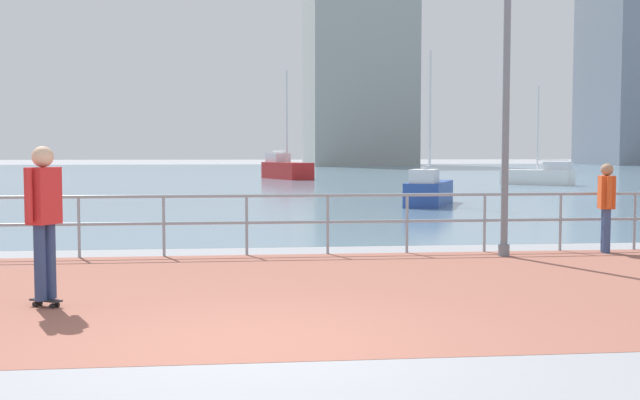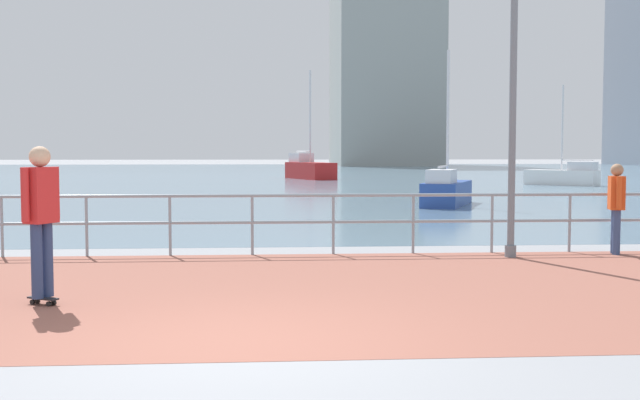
# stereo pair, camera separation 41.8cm
# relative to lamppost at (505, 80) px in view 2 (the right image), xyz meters

# --- Properties ---
(ground) EXTENTS (220.00, 220.00, 0.00)m
(ground) POSITION_rel_lamppost_xyz_m (-4.20, 34.46, -2.97)
(ground) COLOR gray
(brick_paving) EXTENTS (28.00, 6.82, 0.01)m
(brick_paving) POSITION_rel_lamppost_xyz_m (-4.20, -2.75, -2.96)
(brick_paving) COLOR #935647
(brick_paving) RESTS_ON ground
(harbor_water) EXTENTS (180.00, 88.00, 0.00)m
(harbor_water) POSITION_rel_lamppost_xyz_m (-4.20, 45.66, -2.96)
(harbor_water) COLOR slate
(harbor_water) RESTS_ON ground
(waterfront_railing) EXTENTS (25.25, 0.06, 1.05)m
(waterfront_railing) POSITION_rel_lamppost_xyz_m (-4.20, 0.66, -2.24)
(waterfront_railing) COLOR #8C99A3
(waterfront_railing) RESTS_ON ground
(lamppost) EXTENTS (0.78, 0.48, 5.36)m
(lamppost) POSITION_rel_lamppost_xyz_m (0.00, 0.00, 0.00)
(lamppost) COLOR slate
(lamppost) RESTS_ON ground
(skateboarder) EXTENTS (0.40, 0.52, 1.84)m
(skateboarder) POSITION_rel_lamppost_xyz_m (-6.55, -3.54, -1.85)
(skateboarder) COLOR black
(skateboarder) RESTS_ON ground
(bystander) EXTENTS (0.32, 0.55, 1.57)m
(bystander) POSITION_rel_lamppost_xyz_m (2.08, 0.31, -2.05)
(bystander) COLOR #384C7A
(bystander) RESTS_ON ground
(sailboat_teal) EXTENTS (3.49, 3.34, 5.18)m
(sailboat_teal) POSITION_rel_lamppost_xyz_m (11.47, 26.55, -2.47)
(sailboat_teal) COLOR white
(sailboat_teal) RESTS_ON ground
(sailboat_white) EXTENTS (2.43, 3.76, 5.07)m
(sailboat_white) POSITION_rel_lamppost_xyz_m (1.92, 12.29, -2.48)
(sailboat_white) COLOR #284799
(sailboat_white) RESTS_ON ground
(sailboat_navy) EXTENTS (3.12, 5.11, 6.87)m
(sailboat_navy) POSITION_rel_lamppost_xyz_m (-1.23, 36.77, -2.31)
(sailboat_navy) COLOR #B21E1E
(sailboat_navy) RESTS_ON ground
(tower_brick) EXTENTS (12.16, 17.05, 27.38)m
(tower_brick) POSITION_rel_lamppost_xyz_m (10.56, 83.10, 9.90)
(tower_brick) COLOR #939993
(tower_brick) RESTS_ON ground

